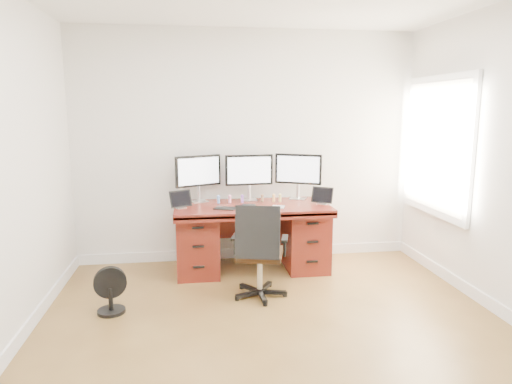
{
  "coord_description": "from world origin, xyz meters",
  "views": [
    {
      "loc": [
        -0.65,
        -3.08,
        1.79
      ],
      "look_at": [
        0.0,
        1.5,
        0.95
      ],
      "focal_mm": 32.0,
      "sensor_mm": 36.0,
      "label": 1
    }
  ],
  "objects": [
    {
      "name": "ground",
      "position": [
        0.0,
        0.0,
        0.0
      ],
      "size": [
        4.5,
        4.5,
        0.0
      ],
      "primitive_type": "plane",
      "color": "brown",
      "rests_on": "ground"
    },
    {
      "name": "back_wall",
      "position": [
        0.0,
        2.25,
        1.35
      ],
      "size": [
        4.0,
        0.1,
        2.7
      ],
      "primitive_type": "cube",
      "color": "silver",
      "rests_on": "ground"
    },
    {
      "name": "desk",
      "position": [
        0.0,
        1.83,
        0.4
      ],
      "size": [
        1.7,
        0.8,
        0.75
      ],
      "color": "#5E1B12",
      "rests_on": "ground"
    },
    {
      "name": "office_chair",
      "position": [
        -0.04,
        1.03,
        0.31
      ],
      "size": [
        0.6,
        0.6,
        0.93
      ],
      "rotation": [
        0.0,
        0.0,
        -0.25
      ],
      "color": "black",
      "rests_on": "ground"
    },
    {
      "name": "floor_fan",
      "position": [
        -1.39,
        0.88,
        0.2
      ],
      "size": [
        0.29,
        0.24,
        0.42
      ],
      "rotation": [
        0.0,
        0.0,
        0.19
      ],
      "color": "black",
      "rests_on": "ground"
    },
    {
      "name": "monitor_left",
      "position": [
        -0.58,
        2.07,
        1.09
      ],
      "size": [
        0.51,
        0.26,
        0.53
      ],
      "rotation": [
        0.0,
        0.0,
        0.44
      ],
      "color": "silver",
      "rests_on": "desk"
    },
    {
      "name": "monitor_center",
      "position": [
        0.0,
        2.07,
        1.09
      ],
      "size": [
        0.55,
        0.15,
        0.53
      ],
      "rotation": [
        0.0,
        0.0,
        0.07
      ],
      "color": "silver",
      "rests_on": "desk"
    },
    {
      "name": "monitor_right",
      "position": [
        0.58,
        2.07,
        1.09
      ],
      "size": [
        0.51,
        0.28,
        0.53
      ],
      "rotation": [
        0.0,
        0.0,
        -0.47
      ],
      "color": "silver",
      "rests_on": "desk"
    },
    {
      "name": "tablet_left",
      "position": [
        -0.78,
        1.75,
        0.84
      ],
      "size": [
        0.25,
        0.16,
        0.19
      ],
      "rotation": [
        0.0,
        0.0,
        0.44
      ],
      "color": "silver",
      "rests_on": "desk"
    },
    {
      "name": "tablet_right",
      "position": [
        0.78,
        1.75,
        0.84
      ],
      "size": [
        0.24,
        0.19,
        0.19
      ],
      "rotation": [
        0.0,
        0.0,
        -0.59
      ],
      "color": "silver",
      "rests_on": "desk"
    },
    {
      "name": "keyboard",
      "position": [
        -0.01,
        1.58,
        0.76
      ],
      "size": [
        0.28,
        0.14,
        0.01
      ],
      "primitive_type": "cube",
      "rotation": [
        0.0,
        0.0,
        -0.11
      ],
      "color": "silver",
      "rests_on": "desk"
    },
    {
      "name": "trackpad",
      "position": [
        0.26,
        1.64,
        0.76
      ],
      "size": [
        0.17,
        0.17,
        0.01
      ],
      "primitive_type": "cube",
      "rotation": [
        0.0,
        0.0,
        -0.33
      ],
      "color": "#BABDC2",
      "rests_on": "desk"
    },
    {
      "name": "drawing_tablet",
      "position": [
        -0.31,
        1.65,
        0.76
      ],
      "size": [
        0.26,
        0.22,
        0.01
      ],
      "primitive_type": "cube",
      "rotation": [
        0.0,
        0.0,
        -0.4
      ],
      "color": "black",
      "rests_on": "desk"
    },
    {
      "name": "phone",
      "position": [
        -0.04,
        1.78,
        0.76
      ],
      "size": [
        0.16,
        0.11,
        0.01
      ],
      "primitive_type": "cube",
      "rotation": [
        0.0,
        0.0,
        -0.29
      ],
      "color": "black",
      "rests_on": "desk"
    },
    {
      "name": "figurine_blue",
      "position": [
        -0.36,
        1.95,
        0.8
      ],
      "size": [
        0.04,
        0.04,
        0.09
      ],
      "color": "#679BEE",
      "rests_on": "desk"
    },
    {
      "name": "figurine_pink",
      "position": [
        -0.24,
        1.95,
        0.8
      ],
      "size": [
        0.04,
        0.04,
        0.09
      ],
      "color": "pink",
      "rests_on": "desk"
    },
    {
      "name": "figurine_purple",
      "position": [
        -0.09,
        1.95,
        0.8
      ],
      "size": [
        0.04,
        0.04,
        0.09
      ],
      "color": "#975DD3",
      "rests_on": "desk"
    },
    {
      "name": "figurine_brown",
      "position": [
        0.14,
        1.95,
        0.8
      ],
      "size": [
        0.04,
        0.04,
        0.09
      ],
      "color": "#806143",
      "rests_on": "desk"
    },
    {
      "name": "figurine_orange",
      "position": [
        0.27,
        1.95,
        0.8
      ],
      "size": [
        0.04,
        0.04,
        0.09
      ],
      "color": "#E9AE55",
      "rests_on": "desk"
    },
    {
      "name": "figurine_yellow",
      "position": [
        0.34,
        1.95,
        0.8
      ],
      "size": [
        0.04,
        0.04,
        0.09
      ],
      "color": "#D7CC6D",
      "rests_on": "desk"
    }
  ]
}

